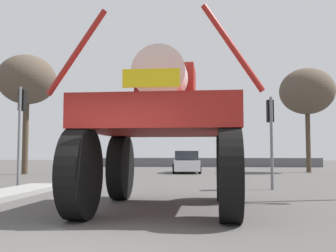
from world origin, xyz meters
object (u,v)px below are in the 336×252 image
Objects in this scene: oversize_sprayer at (164,127)px; traffic_signal_far_left at (218,132)px; sedan_ahead at (186,163)px; traffic_signal_near_left at (21,114)px; bare_tree_left at (27,80)px; bare_tree_right at (307,92)px; traffic_signal_near_right at (271,122)px.

traffic_signal_far_left is at bearing -4.67° from oversize_sprayer.
traffic_signal_near_left is (-6.06, -12.55, 2.20)m from sedan_ahead.
bare_tree_left is 19.49m from bare_tree_right.
bare_tree_right is (4.93, 13.97, 3.25)m from traffic_signal_near_right.
traffic_signal_near_left is 1.01× the size of traffic_signal_far_left.
traffic_signal_far_left is at bearing 95.73° from traffic_signal_near_right.
sedan_ahead is at bearing 106.55° from traffic_signal_near_right.
oversize_sprayer is 6.68m from traffic_signal_near_right.
traffic_signal_near_left is 20.50m from bare_tree_right.
sedan_ahead is 12.03m from bare_tree_left.
sedan_ahead is at bearing -170.61° from bare_tree_right.
sedan_ahead is at bearing 14.10° from bare_tree_left.
traffic_signal_near_right is at bearing -109.43° from bare_tree_right.
traffic_signal_far_left is (8.37, 14.14, -0.03)m from traffic_signal_near_left.
bare_tree_right is at bearing -1.49° from traffic_signal_far_left.
bare_tree_right is (8.42, 19.63, 3.80)m from oversize_sprayer.
traffic_signal_near_right is at bearing -84.27° from traffic_signal_far_left.
oversize_sprayer is 1.42× the size of traffic_signal_far_left.
bare_tree_right is at bearing 11.98° from bare_tree_left.
traffic_signal_near_right is (9.78, 0.01, -0.39)m from traffic_signal_near_left.
traffic_signal_far_left is at bearing 178.51° from bare_tree_right.
bare_tree_left reaches higher than oversize_sprayer.
oversize_sprayer is at bearing 176.13° from sedan_ahead.
bare_tree_right reaches higher than oversize_sprayer.
traffic_signal_far_left is 13.79m from bare_tree_left.
traffic_signal_near_left reaches higher than traffic_signal_near_right.
bare_tree_left is at bearing 144.92° from traffic_signal_near_right.
traffic_signal_far_left reaches higher than sedan_ahead.
bare_tree_left reaches higher than traffic_signal_far_left.
oversize_sprayer is at bearing -121.69° from traffic_signal_near_right.
traffic_signal_near_left is (-6.29, 5.66, 0.93)m from oversize_sprayer.
traffic_signal_near_right is 15.17m from bare_tree_right.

